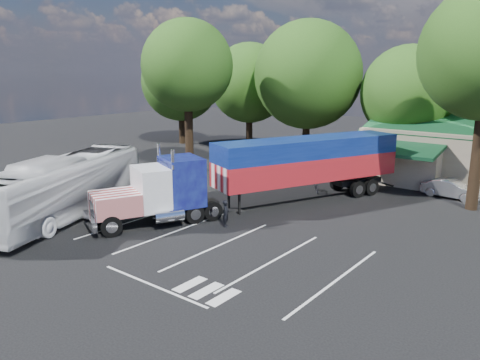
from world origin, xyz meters
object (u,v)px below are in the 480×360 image
Objects in this scene: bicycle at (316,186)px; silver_sedan at (451,189)px; tour_bus at (65,187)px; woman at (226,213)px; semi_truck at (272,168)px.

silver_sedan is (7.95, 4.27, 0.20)m from bicycle.
tour_bus reaches higher than silver_sedan.
woman is 0.92× the size of bicycle.
tour_bus is (-8.60, -4.45, 1.05)m from woman.
woman is (0.37, -5.04, -1.72)m from semi_truck.
bicycle is at bearing 35.78° from tour_bus.
semi_truck is 12.22× the size of bicycle.
tour_bus is 24.99m from silver_sedan.
semi_truck is at bearing -134.12° from bicycle.
tour_bus is at bearing -158.96° from bicycle.
woman is 16.25m from silver_sedan.
silver_sedan is at bearing 70.38° from semi_truck.
semi_truck is at bearing -28.19° from woman.
semi_truck reaches higher than woman.
woman is 0.39× the size of silver_sedan.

